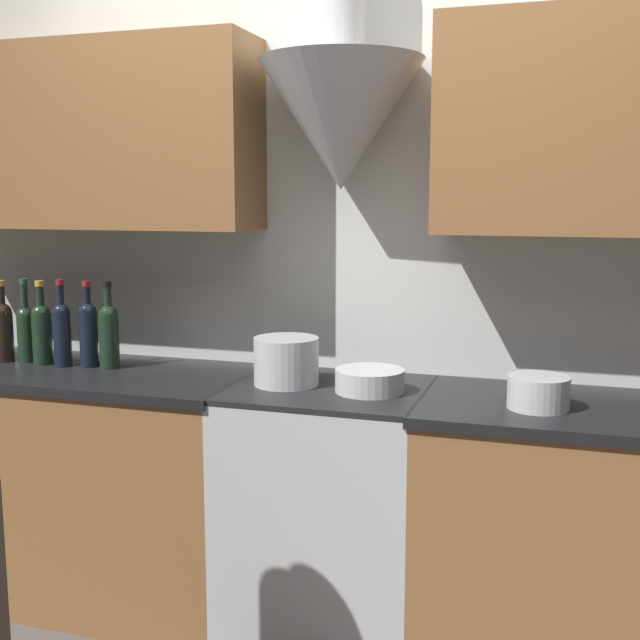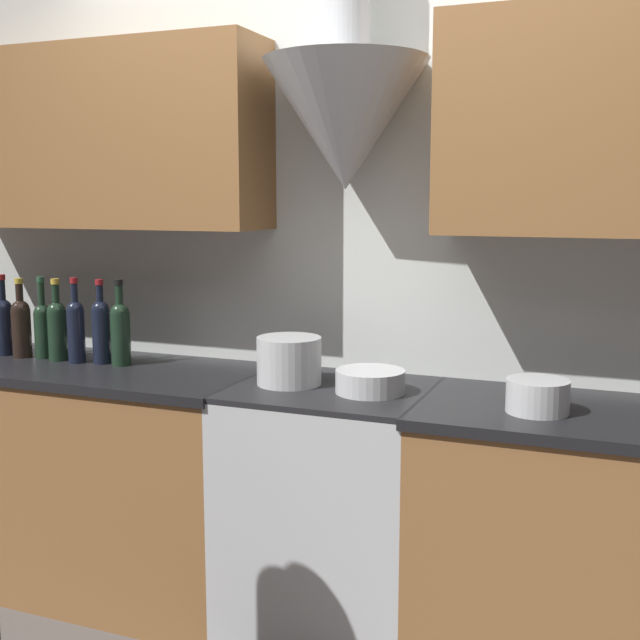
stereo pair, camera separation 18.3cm
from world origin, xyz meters
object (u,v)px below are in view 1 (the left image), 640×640
Objects in this scene: wine_bottle_4 at (26,330)px; wine_bottle_8 at (109,333)px; wine_bottle_6 at (62,331)px; mixing_bowl at (370,381)px; wine_bottle_7 at (88,331)px; stove_range at (329,511)px; saucepan at (538,392)px; stock_pot at (286,361)px; wine_bottle_3 at (3,328)px; wine_bottle_5 at (42,330)px.

wine_bottle_4 is 0.38m from wine_bottle_8.
wine_bottle_6 is 1.25m from mixing_bowl.
wine_bottle_7 is (0.29, -0.00, 0.01)m from wine_bottle_4.
wine_bottle_8 is (-0.90, 0.04, 0.59)m from stove_range.
wine_bottle_4 is at bearing 176.57° from saucepan.
mixing_bowl is at bearing -10.24° from stove_range.
stock_pot reaches higher than saucepan.
stove_range is at bearing -1.92° from wine_bottle_4.
saucepan is at bearing -3.95° from wine_bottle_7.
wine_bottle_6 is at bearing 178.01° from mixing_bowl.
wine_bottle_7 is at bearing 2.67° from wine_bottle_3.
stove_range is 1.49m from wine_bottle_3.
wine_bottle_5 is 1.72× the size of saucepan.
stock_pot is 0.86m from saucepan.
wine_bottle_8 is at bearing 1.99° from wine_bottle_3.
wine_bottle_8 is at bearing -0.47° from wine_bottle_4.
stove_range is at bearing -2.38° from wine_bottle_7.
mixing_bowl is (0.15, -0.03, 0.49)m from stove_range.
wine_bottle_7 reaches higher than saucepan.
mixing_bowl is at bearing -2.82° from wine_bottle_4.
wine_bottle_7 reaches higher than mixing_bowl.
wine_bottle_4 is 1.01× the size of wine_bottle_5.
stove_range is 2.75× the size of wine_bottle_4.
wine_bottle_8 reaches higher than wine_bottle_7.
wine_bottle_3 is at bearing -168.23° from wine_bottle_4.
saucepan is at bearing -6.13° from stove_range.
wine_bottle_8 is at bearing 175.87° from saucepan.
wine_bottle_7 reaches higher than wine_bottle_5.
wine_bottle_4 is at bearing 179.53° from wine_bottle_8.
wine_bottle_7 is at bearing 176.56° from mixing_bowl.
stock_pot is at bearing -1.66° from wine_bottle_6.
wine_bottle_4 is 1.00× the size of wine_bottle_7.
wine_bottle_8 is 1.06m from mixing_bowl.
wine_bottle_6 reaches higher than wine_bottle_3.
mixing_bowl is at bearing -2.98° from stock_pot.
wine_bottle_7 is 1.47× the size of stock_pot.
wine_bottle_3 is 1.70× the size of saucepan.
wine_bottle_7 is at bearing -0.35° from wine_bottle_4.
wine_bottle_3 is 1.22m from stock_pot.
mixing_bowl is at bearing -2.28° from wine_bottle_5.
wine_bottle_6 reaches higher than wine_bottle_8.
wine_bottle_4 is at bearing 177.18° from mixing_bowl.
wine_bottle_6 is at bearing 178.34° from stock_pot.
wine_bottle_5 is 0.10m from wine_bottle_6.
stove_range is 0.56m from stock_pot.
saucepan is at bearing -2.92° from wine_bottle_6.
mixing_bowl is (1.43, -0.07, -0.09)m from wine_bottle_4.
stock_pot is 0.31m from mixing_bowl.
stock_pot is at bearing -2.08° from wine_bottle_5.
wine_bottle_4 is 1.74× the size of saucepan.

